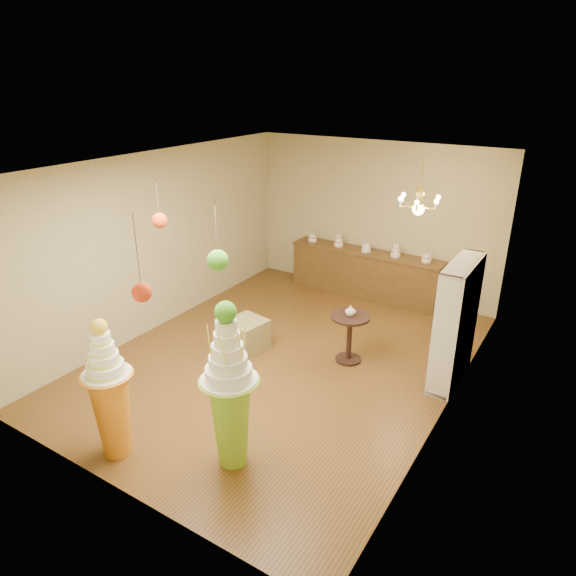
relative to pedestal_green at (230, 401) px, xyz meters
The scene contains 17 objects.
floor 2.51m from the pedestal_green, 107.95° to the left, with size 6.50×6.50×0.00m, color brown.
ceiling 3.22m from the pedestal_green, 107.95° to the left, with size 6.50×6.50×0.00m, color white.
wall_back 5.59m from the pedestal_green, 97.55° to the left, with size 5.00×0.04×3.00m, color tan.
wall_front 1.41m from the pedestal_green, 126.17° to the right, with size 5.00×0.04×3.00m, color tan.
wall_left 4.00m from the pedestal_green, 145.11° to the left, with size 0.04×6.50×3.00m, color tan.
wall_right 2.94m from the pedestal_green, 51.83° to the left, with size 0.04×6.50×3.00m, color tan.
pedestal_green is the anchor object (origin of this frame).
pedestal_orange 1.38m from the pedestal_green, 154.19° to the right, with size 0.60×0.60×1.74m.
burlap_riser 2.66m from the pedestal_green, 122.76° to the left, with size 0.56×0.56×0.51m, color olive.
sideboard 5.28m from the pedestal_green, 97.95° to the left, with size 3.04×0.54×1.16m.
shelving_unit 3.45m from the pedestal_green, 62.21° to the left, with size 0.33×1.20×1.80m.
round_table 2.76m from the pedestal_green, 87.13° to the left, with size 0.74×0.74×0.77m.
vase 2.74m from the pedestal_green, 87.13° to the left, with size 0.16×0.16×0.17m, color beige.
pom_red_left 2.27m from the pedestal_green, 157.89° to the left, with size 0.19×0.19×0.59m.
pom_green_mid 1.58m from the pedestal_green, 147.93° to the left, with size 0.21×0.21×0.71m.
pom_red_right 1.64m from the pedestal_green, 121.04° to the right, with size 0.19×0.19×0.84m.
chandelier 4.10m from the pedestal_green, 79.66° to the left, with size 0.85×0.85×0.85m.
Camera 1 is at (3.75, -5.89, 4.11)m, focal length 32.00 mm.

